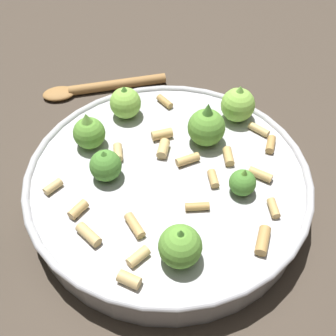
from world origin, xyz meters
The scene contains 3 objects.
ground_plane centered at (0.00, 0.00, 0.00)m, with size 2.40×2.40×0.00m, color #42382D.
cooking_pan centered at (0.00, 0.00, 0.03)m, with size 0.34×0.34×0.11m.
wooden_spoon centered at (-0.25, 0.04, 0.01)m, with size 0.11×0.19×0.02m.
Camera 1 is at (0.26, -0.20, 0.42)m, focal length 44.00 mm.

